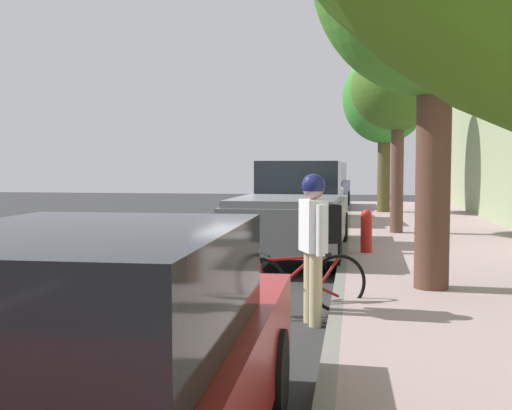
{
  "coord_description": "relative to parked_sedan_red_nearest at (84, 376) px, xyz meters",
  "views": [
    {
      "loc": [
        1.77,
        -12.11,
        1.84
      ],
      "look_at": [
        0.66,
        -5.26,
        1.4
      ],
      "focal_mm": 43.01,
      "sensor_mm": 36.0,
      "label": 1
    }
  ],
  "objects": [
    {
      "name": "curb_edge",
      "position": [
        1.18,
        9.18,
        -0.67
      ],
      "size": [
        0.16,
        35.08,
        0.17
      ],
      "primitive_type": "cube",
      "color": "gray",
      "rests_on": "ground"
    },
    {
      "name": "sidewalk",
      "position": [
        3.38,
        9.18,
        -0.67
      ],
      "size": [
        4.25,
        35.08,
        0.17
      ],
      "primitive_type": "cube",
      "color": "#AA8F8F",
      "rests_on": "ground"
    },
    {
      "name": "fire_hydrant",
      "position": [
        1.61,
        9.09,
        -0.16
      ],
      "size": [
        0.22,
        0.22,
        0.84
      ],
      "color": "red",
      "rests_on": "sidewalk"
    },
    {
      "name": "street_tree_corner",
      "position": [
        2.42,
        20.04,
        3.53
      ],
      "size": [
        3.06,
        3.06,
        5.83
      ],
      "color": "brown",
      "rests_on": "sidewalk"
    },
    {
      "name": "bicycle_at_curb",
      "position": [
        0.71,
        4.56,
        -0.36
      ],
      "size": [
        1.65,
        0.75,
        0.79
      ],
      "color": "black",
      "rests_on": "ground"
    },
    {
      "name": "lane_stripe_centre",
      "position": [
        -3.0,
        9.54,
        -0.75
      ],
      "size": [
        0.14,
        35.8,
        0.01
      ],
      "color": "white",
      "rests_on": "ground"
    },
    {
      "name": "parked_suv_dark_blue_far",
      "position": [
        0.1,
        22.48,
        0.27
      ],
      "size": [
        2.16,
        4.8,
        1.99
      ],
      "color": "navy",
      "rests_on": "ground"
    },
    {
      "name": "parked_sedan_red_nearest",
      "position": [
        0.0,
        0.0,
        0.0
      ],
      "size": [
        1.9,
        4.43,
        1.52
      ],
      "color": "maroon",
      "rests_on": "ground"
    },
    {
      "name": "street_tree_far_end",
      "position": [
        2.42,
        12.85,
        3.0
      ],
      "size": [
        2.36,
        2.36,
        4.71
      ],
      "color": "brown",
      "rests_on": "sidewalk"
    },
    {
      "name": "parked_pickup_grey_second",
      "position": [
        0.18,
        9.46,
        0.15
      ],
      "size": [
        2.11,
        5.34,
        1.95
      ],
      "color": "slate",
      "rests_on": "ground"
    },
    {
      "name": "ground",
      "position": [
        -0.39,
        9.18,
        -0.75
      ],
      "size": [
        56.12,
        56.12,
        0.0
      ],
      "primitive_type": "plane",
      "color": "#303030"
    },
    {
      "name": "cyclist_with_backpack",
      "position": [
        0.93,
        4.12,
        0.32
      ],
      "size": [
        0.51,
        0.58,
        1.75
      ],
      "color": "#C6B284",
      "rests_on": "ground"
    },
    {
      "name": "lane_stripe_bike_edge",
      "position": [
        -0.29,
        9.18,
        -0.75
      ],
      "size": [
        0.12,
        35.08,
        0.01
      ],
      "primitive_type": "cube",
      "color": "white",
      "rests_on": "ground"
    },
    {
      "name": "parked_suv_white_mid",
      "position": [
        0.02,
        16.11,
        0.27
      ],
      "size": [
        2.13,
        4.78,
        1.99
      ],
      "color": "white",
      "rests_on": "ground"
    }
  ]
}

